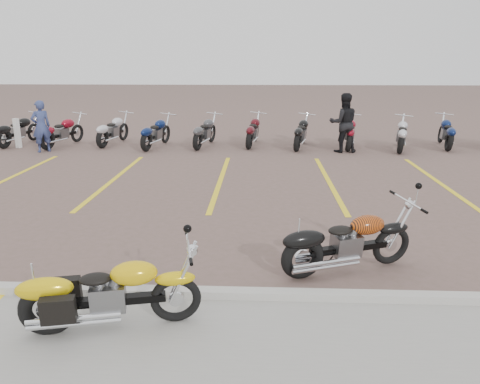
# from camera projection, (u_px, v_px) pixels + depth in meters

# --- Properties ---
(ground) EXTENTS (100.00, 100.00, 0.00)m
(ground) POSITION_uv_depth(u_px,v_px,m) (200.00, 239.00, 7.88)
(ground) COLOR brown
(ground) RESTS_ON ground
(curb) EXTENTS (60.00, 0.18, 0.12)m
(curb) POSITION_uv_depth(u_px,v_px,m) (180.00, 293.00, 5.94)
(curb) COLOR #ADAAA3
(curb) RESTS_ON ground
(parking_stripes) EXTENTS (38.00, 5.50, 0.01)m
(parking_stripes) POSITION_uv_depth(u_px,v_px,m) (220.00, 180.00, 11.72)
(parking_stripes) COLOR yellow
(parking_stripes) RESTS_ON ground
(yellow_cruiser) EXTENTS (1.95, 0.56, 0.81)m
(yellow_cruiser) POSITION_uv_depth(u_px,v_px,m) (108.00, 296.00, 5.16)
(yellow_cruiser) COLOR black
(yellow_cruiser) RESTS_ON ground
(flame_cruiser) EXTENTS (1.94, 0.84, 0.84)m
(flame_cruiser) POSITION_uv_depth(u_px,v_px,m) (344.00, 244.00, 6.56)
(flame_cruiser) COLOR black
(flame_cruiser) RESTS_ON ground
(person_a) EXTENTS (0.72, 0.70, 1.67)m
(person_a) POSITION_uv_depth(u_px,v_px,m) (41.00, 126.00, 15.11)
(person_a) COLOR navy
(person_a) RESTS_ON ground
(person_b) EXTENTS (0.97, 0.78, 1.90)m
(person_b) POSITION_uv_depth(u_px,v_px,m) (343.00, 123.00, 15.06)
(person_b) COLOR black
(person_b) RESTS_ON ground
(bollard) EXTENTS (0.19, 0.19, 1.00)m
(bollard) POSITION_uv_depth(u_px,v_px,m) (17.00, 133.00, 15.91)
(bollard) COLOR silver
(bollard) RESTS_ON ground
(bg_bike_row) EXTENTS (19.18, 2.09, 1.10)m
(bg_bike_row) POSITION_uv_depth(u_px,v_px,m) (276.00, 131.00, 16.01)
(bg_bike_row) COLOR black
(bg_bike_row) RESTS_ON ground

